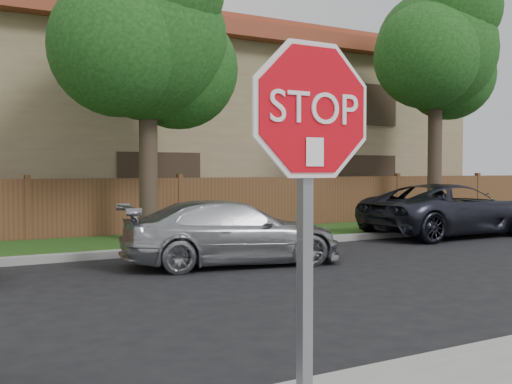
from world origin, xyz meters
TOP-DOWN VIEW (x-y plane):
  - far_curb at (0.00, 8.15)m, footprint 70.00×0.30m
  - grass_strip at (0.00, 9.80)m, footprint 70.00×3.00m
  - fence at (0.00, 11.40)m, footprint 70.00×0.12m
  - tree_mid at (2.52, 9.57)m, footprint 4.80×3.90m
  - tree_right at (12.02, 9.57)m, footprint 4.80×3.90m
  - stop_sign at (-0.50, -1.48)m, footprint 1.01×0.13m
  - sedan_right at (2.93, 6.13)m, footprint 4.49×2.42m
  - sedan_far_right at (10.43, 7.60)m, footprint 5.19×2.40m

SIDE VIEW (x-z plane):
  - grass_strip at x=0.00m, z-range 0.00..0.12m
  - far_curb at x=0.00m, z-range 0.00..0.15m
  - sedan_right at x=2.93m, z-range 0.00..1.24m
  - sedan_far_right at x=10.43m, z-range 0.00..1.44m
  - fence at x=0.00m, z-range 0.00..1.60m
  - stop_sign at x=-0.50m, z-range 0.55..3.11m
  - tree_mid at x=2.52m, z-range 1.20..8.55m
  - tree_right at x=12.02m, z-range 1.47..9.67m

